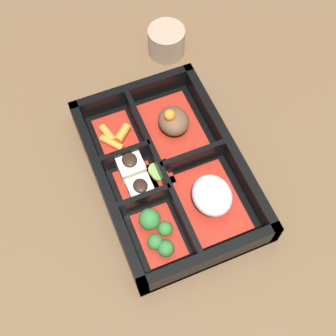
{
  "coord_description": "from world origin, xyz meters",
  "views": [
    {
      "loc": [
        0.31,
        -0.13,
        0.65
      ],
      "look_at": [
        0.0,
        0.0,
        0.03
      ],
      "focal_mm": 50.0,
      "sensor_mm": 36.0,
      "label": 1
    }
  ],
  "objects": [
    {
      "name": "bento_base",
      "position": [
        0.0,
        0.0,
        0.01
      ],
      "size": [
        0.32,
        0.21,
        0.01
      ],
      "color": "black",
      "rests_on": "ground_plane"
    },
    {
      "name": "ground_plane",
      "position": [
        0.0,
        0.0,
        0.0
      ],
      "size": [
        3.0,
        3.0,
        0.0
      ],
      "primitive_type": "plane",
      "color": "brown"
    },
    {
      "name": "bowl_stew",
      "position": [
        -0.07,
        0.04,
        0.03
      ],
      "size": [
        0.12,
        0.08,
        0.05
      ],
      "color": "maroon",
      "rests_on": "bento_base"
    },
    {
      "name": "bowl_pickles",
      "position": [
        -0.0,
        -0.01,
        0.02
      ],
      "size": [
        0.04,
        0.03,
        0.01
      ],
      "color": "maroon",
      "rests_on": "bento_base"
    },
    {
      "name": "bowl_greens",
      "position": [
        0.09,
        -0.05,
        0.02
      ],
      "size": [
        0.09,
        0.06,
        0.04
      ],
      "color": "maroon",
      "rests_on": "bento_base"
    },
    {
      "name": "bento_rim",
      "position": [
        -0.0,
        -0.0,
        0.02
      ],
      "size": [
        0.32,
        0.21,
        0.05
      ],
      "color": "black",
      "rests_on": "ground_plane"
    },
    {
      "name": "bowl_tofu",
      "position": [
        -0.01,
        -0.05,
        0.03
      ],
      "size": [
        0.09,
        0.06,
        0.04
      ],
      "color": "maroon",
      "rests_on": "bento_base"
    },
    {
      "name": "bowl_carrots",
      "position": [
        -0.09,
        -0.05,
        0.02
      ],
      "size": [
        0.08,
        0.06,
        0.02
      ],
      "color": "maroon",
      "rests_on": "bento_base"
    },
    {
      "name": "bowl_rice",
      "position": [
        0.07,
        0.04,
        0.03
      ],
      "size": [
        0.12,
        0.08,
        0.05
      ],
      "color": "maroon",
      "rests_on": "bento_base"
    },
    {
      "name": "tea_cup",
      "position": [
        -0.24,
        0.09,
        0.03
      ],
      "size": [
        0.07,
        0.07,
        0.05
      ],
      "color": "gray",
      "rests_on": "ground_plane"
    }
  ]
}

